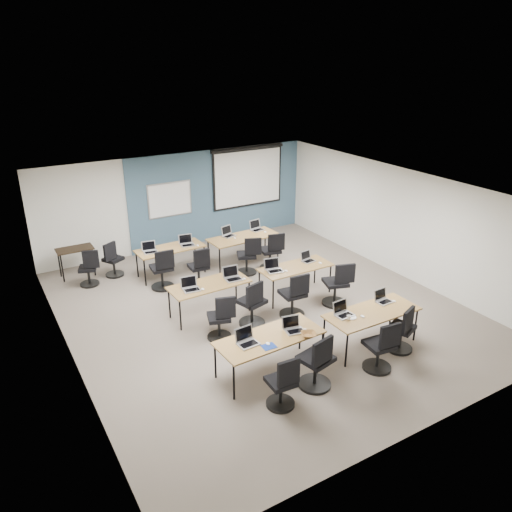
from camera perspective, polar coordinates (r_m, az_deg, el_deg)
floor at (r=11.12m, az=0.56°, el=-6.05°), size 8.00×9.00×0.02m
ceiling at (r=10.11m, az=0.62°, el=7.51°), size 8.00×9.00×0.02m
wall_back at (r=14.37m, az=-8.79°, el=6.24°), size 8.00×0.04×2.70m
wall_front at (r=7.50m, az=19.02°, el=-10.87°), size 8.00×0.04×2.70m
wall_left at (r=9.31m, az=-21.05°, el=-4.37°), size 0.04×9.00×2.70m
wall_right at (r=12.95m, az=15.95°, el=3.80°), size 0.04×9.00×2.70m
blue_accent_panel at (r=14.83m, az=-4.26°, el=6.96°), size 5.50×0.04×2.70m
whiteboard at (r=14.17m, az=-9.83°, el=6.37°), size 1.28×0.03×0.98m
projector_screen at (r=15.07m, az=-0.93°, el=9.38°), size 2.40×0.10×1.82m
training_table_front_left at (r=8.76m, az=1.58°, el=-9.44°), size 1.91×0.80×0.73m
training_table_front_right at (r=9.77m, az=13.11°, el=-6.43°), size 1.86×0.78×0.73m
training_table_mid_left at (r=10.64m, az=-5.37°, el=-3.41°), size 1.73×0.72×0.73m
training_table_mid_right at (r=11.46m, az=4.54°, el=-1.42°), size 1.70×0.71×0.73m
training_table_back_left at (r=12.67m, az=-9.77°, el=0.72°), size 1.70×0.71×0.73m
training_table_back_right at (r=13.24m, az=-1.45°, el=2.06°), size 1.89×0.79×0.73m
laptop_0 at (r=8.53m, az=-1.08°, el=-9.56°), size 0.35×0.30×0.26m
mouse_0 at (r=8.53m, az=1.38°, el=-9.97°), size 0.09×0.11×0.04m
task_chair_0 at (r=8.16m, az=3.07°, el=-14.67°), size 0.47×0.47×0.96m
laptop_1 at (r=8.90m, az=4.30°, el=-8.14°), size 0.33×0.28×0.25m
mouse_1 at (r=8.95m, az=5.71°, el=-8.40°), size 0.08×0.10×0.03m
task_chair_1 at (r=8.59m, az=6.98°, el=-12.34°), size 0.57×0.57×1.04m
laptop_2 at (r=9.51m, az=9.91°, el=-6.28°), size 0.34×0.29×0.26m
mouse_2 at (r=9.52m, az=12.07°, el=-6.77°), size 0.08×0.11×0.04m
task_chair_2 at (r=9.23m, az=14.09°, el=-10.39°), size 0.52×0.52×1.00m
laptop_3 at (r=10.15m, az=14.30°, el=-4.75°), size 0.31×0.26×0.24m
mouse_3 at (r=10.22m, az=15.50°, el=-4.99°), size 0.06×0.09×0.03m
task_chair_3 at (r=9.87m, az=16.39°, el=-8.40°), size 0.52×0.49×0.98m
laptop_4 at (r=10.40m, az=-7.50°, el=-3.49°), size 0.35×0.29×0.26m
mouse_4 at (r=10.38m, az=-6.11°, el=-3.78°), size 0.07×0.10×0.03m
task_chair_4 at (r=9.88m, az=-4.05°, el=-7.44°), size 0.50×0.48×0.97m
laptop_5 at (r=10.78m, az=-2.70°, el=-2.31°), size 0.36×0.30×0.27m
mouse_5 at (r=10.78m, az=-1.34°, el=-2.60°), size 0.08×0.10×0.03m
task_chair_5 at (r=10.31m, az=-0.40°, el=-5.83°), size 0.55×0.55×1.03m
laptop_6 at (r=11.17m, az=2.05°, el=-1.38°), size 0.36×0.30×0.27m
mouse_6 at (r=11.17m, az=3.45°, el=-1.69°), size 0.09×0.12×0.04m
task_chair_6 at (r=10.66m, az=4.37°, el=-4.87°), size 0.55×0.55×1.03m
laptop_7 at (r=11.74m, az=5.91°, el=-0.30°), size 0.30×0.25×0.23m
mouse_7 at (r=11.65m, az=7.35°, el=-0.79°), size 0.07×0.10×0.04m
task_chair_7 at (r=11.25m, az=9.28°, el=-3.55°), size 0.57×0.56×1.03m
laptop_8 at (r=12.46m, az=-12.03°, el=0.72°), size 0.34×0.29×0.26m
mouse_8 at (r=12.36m, az=-10.15°, el=0.43°), size 0.07×0.10×0.04m
task_chair_8 at (r=12.05m, az=-10.62°, el=-1.84°), size 0.55×0.55×1.03m
laptop_9 at (r=12.75m, az=-7.91°, el=1.53°), size 0.35×0.29×0.26m
mouse_9 at (r=12.68m, az=-6.68°, el=1.22°), size 0.08×0.11×0.03m
task_chair_9 at (r=12.11m, az=-6.47°, el=-1.59°), size 0.49×0.49×0.98m
laptop_10 at (r=13.28m, az=-3.21°, el=2.58°), size 0.34×0.29×0.26m
mouse_10 at (r=13.10m, az=-2.43°, el=2.06°), size 0.08×0.10×0.03m
task_chair_10 at (r=12.65m, az=-0.90°, el=-0.30°), size 0.55×0.52×1.00m
laptop_11 at (r=13.71m, az=0.07°, el=3.27°), size 0.35×0.30×0.26m
mouse_11 at (r=13.53m, az=1.06°, el=2.76°), size 0.08×0.10×0.03m
task_chair_11 at (r=12.90m, az=1.79°, el=0.21°), size 0.54×0.54×1.02m
blue_mousepad at (r=8.47m, az=1.48°, el=-10.29°), size 0.24×0.20×0.01m
snack_bowl at (r=8.77m, az=6.03°, el=-8.88°), size 0.43×0.43×0.08m
snack_plate at (r=9.47m, az=10.82°, el=-6.89°), size 0.22×0.22×0.01m
coffee_cup at (r=9.36m, az=10.58°, el=-6.96°), size 0.09×0.09×0.06m
utility_table at (r=13.21m, az=-19.98°, el=0.42°), size 0.88×0.49×0.75m
spare_chair_a at (r=13.00m, az=-16.04°, el=-0.67°), size 0.51×0.46×0.95m
spare_chair_b at (r=12.67m, az=-18.52°, el=-1.62°), size 0.48×0.46×0.95m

